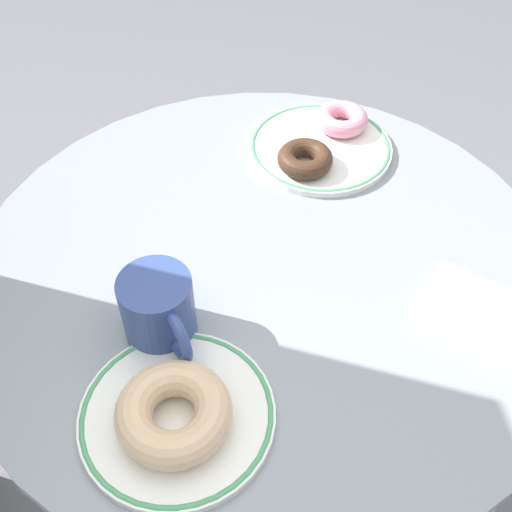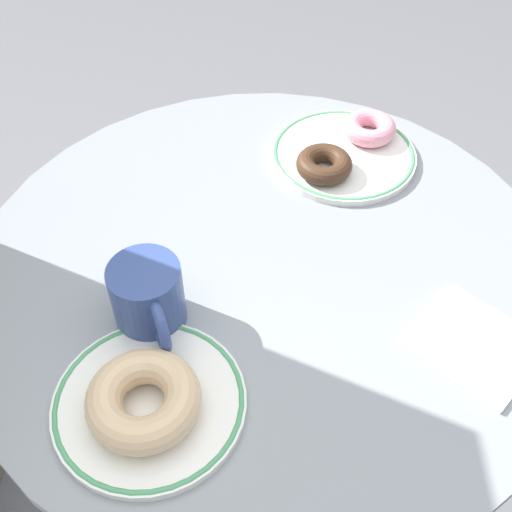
# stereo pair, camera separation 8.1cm
# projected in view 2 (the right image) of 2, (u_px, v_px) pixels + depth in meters

# --- Properties ---
(ground_plane) EXTENTS (7.00, 7.00, 0.02)m
(ground_plane) POSITION_uv_depth(u_px,v_px,m) (262.00, 494.00, 1.39)
(ground_plane) COLOR slate
(cafe_table) EXTENTS (0.77, 0.77, 0.75)m
(cafe_table) POSITION_uv_depth(u_px,v_px,m) (264.00, 371.00, 1.02)
(cafe_table) COLOR gray
(cafe_table) RESTS_ON ground
(plate_left) EXTENTS (0.21, 0.21, 0.01)m
(plate_left) POSITION_uv_depth(u_px,v_px,m) (149.00, 403.00, 0.69)
(plate_left) COLOR white
(plate_left) RESTS_ON cafe_table
(plate_right) EXTENTS (0.22, 0.22, 0.01)m
(plate_right) POSITION_uv_depth(u_px,v_px,m) (344.00, 154.00, 0.97)
(plate_right) COLOR white
(plate_right) RESTS_ON cafe_table
(donut_glazed) EXTENTS (0.17, 0.17, 0.04)m
(donut_glazed) POSITION_uv_depth(u_px,v_px,m) (143.00, 400.00, 0.66)
(donut_glazed) COLOR #E0B789
(donut_glazed) RESTS_ON plate_left
(donut_pink_frosted) EXTENTS (0.10, 0.10, 0.03)m
(donut_pink_frosted) POSITION_uv_depth(u_px,v_px,m) (369.00, 128.00, 0.98)
(donut_pink_frosted) COLOR pink
(donut_pink_frosted) RESTS_ON plate_right
(donut_chocolate) EXTENTS (0.10, 0.10, 0.03)m
(donut_chocolate) POSITION_uv_depth(u_px,v_px,m) (324.00, 164.00, 0.92)
(donut_chocolate) COLOR #422819
(donut_chocolate) RESTS_ON plate_right
(paper_napkin) EXTENTS (0.13, 0.14, 0.01)m
(paper_napkin) POSITION_uv_depth(u_px,v_px,m) (474.00, 344.00, 0.74)
(paper_napkin) COLOR white
(paper_napkin) RESTS_ON cafe_table
(coffee_mug) EXTENTS (0.09, 0.12, 0.09)m
(coffee_mug) POSITION_uv_depth(u_px,v_px,m) (148.00, 298.00, 0.73)
(coffee_mug) COLOR #334784
(coffee_mug) RESTS_ON cafe_table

